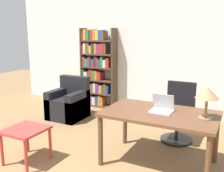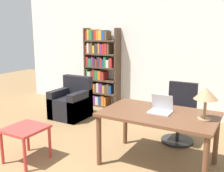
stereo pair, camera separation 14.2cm
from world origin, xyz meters
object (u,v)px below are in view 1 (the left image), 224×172
desk (160,119)px  side_table_blue (26,134)px  laptop (162,108)px  table_lamp (207,94)px  bookshelf (97,69)px  office_chair (178,115)px  armchair (69,104)px

desk → side_table_blue: (-1.69, -0.83, -0.24)m
desk → laptop: 0.15m
table_lamp → side_table_blue: size_ratio=0.76×
laptop → bookshelf: size_ratio=0.16×
office_chair → side_table_blue: (-1.73, -1.80, -0.02)m
laptop → desk: bearing=-107.2°
laptop → armchair: bearing=156.7°
table_lamp → office_chair: 1.28m
table_lamp → armchair: 3.22m
desk → office_chair: office_chair is taller
table_lamp → side_table_blue: 2.53m
side_table_blue → bookshelf: bookshelf is taller
laptop → office_chair: (0.03, 0.93, -0.37)m
office_chair → side_table_blue: 2.50m
desk → armchair: armchair is taller
side_table_blue → bookshelf: bearing=101.1°
side_table_blue → bookshelf: 3.06m
side_table_blue → armchair: (-0.65, 1.88, -0.12)m
office_chair → side_table_blue: size_ratio=1.82×
table_lamp → side_table_blue: table_lamp is taller
desk → office_chair: (0.04, 0.97, -0.22)m
bookshelf → office_chair: bearing=-26.6°
laptop → armchair: (-2.36, 1.01, -0.51)m
laptop → bookshelf: bearing=137.6°
table_lamp → armchair: table_lamp is taller
armchair → bookshelf: 1.25m
table_lamp → office_chair: (-0.55, 0.96, -0.64)m
desk → bookshelf: (-2.27, 2.13, 0.27)m
table_lamp → side_table_blue: bearing=-159.7°
laptop → side_table_blue: laptop is taller
office_chair → armchair: (-2.39, 0.08, -0.15)m
desk → armchair: bearing=155.8°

